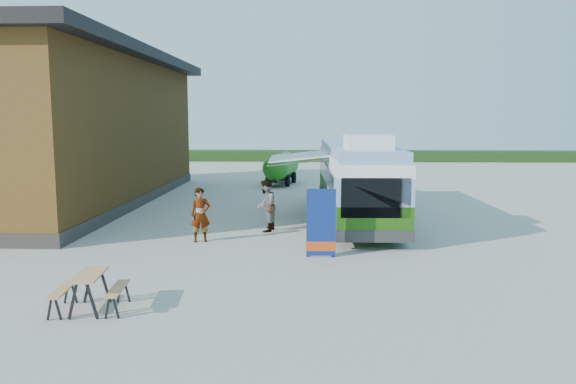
{
  "coord_description": "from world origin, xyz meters",
  "views": [
    {
      "loc": [
        1.59,
        -17.46,
        4.21
      ],
      "look_at": [
        0.78,
        3.77,
        1.4
      ],
      "focal_mm": 35.0,
      "sensor_mm": 36.0,
      "label": 1
    }
  ],
  "objects_px": {
    "bus": "(356,178)",
    "banner": "(321,229)",
    "slurry_tanker": "(281,167)",
    "person_b": "(266,205)",
    "person_a": "(200,215)",
    "picnic_table": "(89,283)"
  },
  "relations": [
    {
      "from": "slurry_tanker",
      "to": "person_b",
      "type": "bearing_deg",
      "value": -80.57
    },
    {
      "from": "picnic_table",
      "to": "person_b",
      "type": "height_order",
      "value": "person_b"
    },
    {
      "from": "banner",
      "to": "person_a",
      "type": "distance_m",
      "value": 4.53
    },
    {
      "from": "bus",
      "to": "person_a",
      "type": "distance_m",
      "value": 7.31
    },
    {
      "from": "bus",
      "to": "banner",
      "type": "relative_size",
      "value": 5.67
    },
    {
      "from": "bus",
      "to": "banner",
      "type": "height_order",
      "value": "bus"
    },
    {
      "from": "bus",
      "to": "slurry_tanker",
      "type": "height_order",
      "value": "bus"
    },
    {
      "from": "bus",
      "to": "person_a",
      "type": "bearing_deg",
      "value": -142.49
    },
    {
      "from": "person_b",
      "to": "picnic_table",
      "type": "bearing_deg",
      "value": -9.43
    },
    {
      "from": "bus",
      "to": "person_b",
      "type": "xyz_separation_m",
      "value": [
        -3.55,
        -2.72,
        -0.75
      ]
    },
    {
      "from": "bus",
      "to": "banner",
      "type": "bearing_deg",
      "value": -105.03
    },
    {
      "from": "picnic_table",
      "to": "slurry_tanker",
      "type": "relative_size",
      "value": 0.3
    },
    {
      "from": "banner",
      "to": "person_a",
      "type": "relative_size",
      "value": 1.12
    },
    {
      "from": "bus",
      "to": "banner",
      "type": "xyz_separation_m",
      "value": [
        -1.58,
        -6.57,
        -0.88
      ]
    },
    {
      "from": "banner",
      "to": "person_b",
      "type": "bearing_deg",
      "value": 115.64
    },
    {
      "from": "banner",
      "to": "slurry_tanker",
      "type": "distance_m",
      "value": 18.91
    },
    {
      "from": "person_a",
      "to": "slurry_tanker",
      "type": "relative_size",
      "value": 0.35
    },
    {
      "from": "banner",
      "to": "person_b",
      "type": "height_order",
      "value": "banner"
    },
    {
      "from": "picnic_table",
      "to": "bus",
      "type": "bearing_deg",
      "value": 53.92
    },
    {
      "from": "banner",
      "to": "person_b",
      "type": "relative_size",
      "value": 1.07
    },
    {
      "from": "picnic_table",
      "to": "slurry_tanker",
      "type": "distance_m",
      "value": 23.98
    },
    {
      "from": "person_a",
      "to": "person_b",
      "type": "relative_size",
      "value": 0.95
    }
  ]
}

